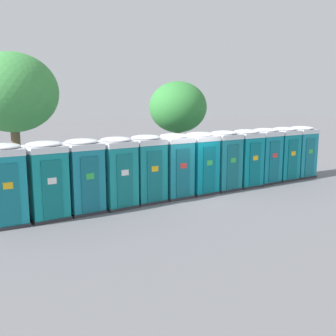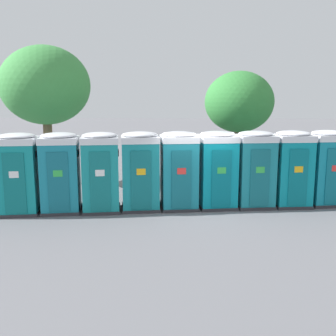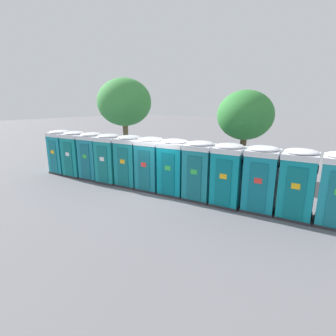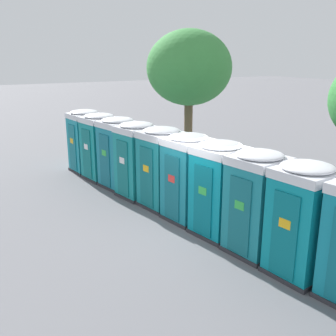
% 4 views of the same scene
% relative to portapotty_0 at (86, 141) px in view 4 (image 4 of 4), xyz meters
% --- Properties ---
extents(ground_plane, '(120.00, 120.00, 0.00)m').
position_rel_portapotty_0_xyz_m(ground_plane, '(6.88, 0.99, -1.28)').
color(ground_plane, slate).
extents(portapotty_0, '(1.31, 1.34, 2.54)m').
position_rel_portapotty_0_xyz_m(portapotty_0, '(0.00, 0.00, 0.00)').
color(portapotty_0, '#2D2D33').
rests_on(portapotty_0, ground).
extents(portapotty_1, '(1.39, 1.39, 2.54)m').
position_rel_portapotty_0_xyz_m(portapotty_1, '(1.25, 0.17, -0.00)').
color(portapotty_1, '#2D2D33').
rests_on(portapotty_1, ground).
extents(portapotty_2, '(1.40, 1.40, 2.54)m').
position_rel_portapotty_0_xyz_m(portapotty_2, '(2.49, 0.41, -0.00)').
color(portapotty_2, '#2D2D33').
rests_on(portapotty_2, ground).
extents(portapotty_3, '(1.38, 1.39, 2.54)m').
position_rel_portapotty_0_xyz_m(portapotty_3, '(3.75, 0.57, -0.00)').
color(portapotty_3, '#2D2D33').
rests_on(portapotty_3, ground).
extents(portapotty_4, '(1.40, 1.38, 2.54)m').
position_rel_portapotty_0_xyz_m(portapotty_4, '(4.99, 0.83, -0.00)').
color(portapotty_4, '#2D2D33').
rests_on(portapotty_4, ground).
extents(portapotty_5, '(1.37, 1.37, 2.54)m').
position_rel_portapotty_0_xyz_m(portapotty_5, '(6.24, 1.01, -0.00)').
color(portapotty_5, '#2D2D33').
rests_on(portapotty_5, ground).
extents(portapotty_6, '(1.39, 1.39, 2.54)m').
position_rel_portapotty_0_xyz_m(portapotty_6, '(7.49, 1.19, -0.00)').
color(portapotty_6, '#2D2D33').
rests_on(portapotty_6, ground).
extents(portapotty_7, '(1.37, 1.37, 2.54)m').
position_rel_portapotty_0_xyz_m(portapotty_7, '(8.74, 1.37, -0.00)').
color(portapotty_7, '#2D2D33').
rests_on(portapotty_7, ground).
extents(portapotty_8, '(1.33, 1.34, 2.54)m').
position_rel_portapotty_0_xyz_m(portapotty_8, '(10.00, 1.53, -0.00)').
color(portapotty_8, '#2D2D33').
rests_on(portapotty_8, ground).
extents(street_tree_0, '(3.66, 3.66, 5.72)m').
position_rel_portapotty_0_xyz_m(street_tree_0, '(0.65, 4.53, 2.81)').
color(street_tree_0, brown).
rests_on(street_tree_0, ground).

